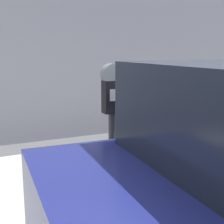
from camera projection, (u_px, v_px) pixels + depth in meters
sidewalk at (93, 181)px, 4.41m from camera, size 24.00×2.80×0.14m
building_facade at (43, 19)px, 6.34m from camera, size 24.00×0.30×5.04m
parking_meter at (112, 114)px, 3.24m from camera, size 0.22×0.13×1.61m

